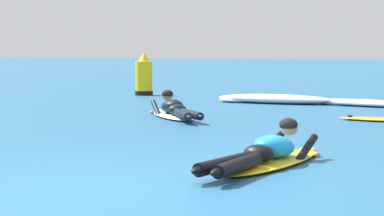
{
  "coord_description": "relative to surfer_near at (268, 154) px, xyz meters",
  "views": [
    {
      "loc": [
        2.44,
        -6.31,
        1.32
      ],
      "look_at": [
        -0.37,
        4.62,
        0.37
      ],
      "focal_mm": 68.11,
      "sensor_mm": 36.0,
      "label": 1
    }
  ],
  "objects": [
    {
      "name": "ground_plane",
      "position": [
        -1.27,
        8.38,
        -0.14
      ],
      "size": [
        120.0,
        120.0,
        0.0
      ],
      "primitive_type": "plane",
      "color": "#235B84"
    },
    {
      "name": "surfer_far",
      "position": [
        -2.49,
        5.01,
        0.0
      ],
      "size": [
        1.65,
        2.36,
        0.54
      ],
      "color": "white",
      "rests_on": "ground"
    },
    {
      "name": "surfer_near",
      "position": [
        0.0,
        0.0,
        0.0
      ],
      "size": [
        1.18,
        2.66,
        0.55
      ],
      "color": "yellow",
      "rests_on": "ground"
    },
    {
      "name": "whitewater_mid_left",
      "position": [
        -1.18,
        8.9,
        -0.04
      ],
      "size": [
        2.81,
        1.07,
        0.21
      ],
      "color": "white",
      "rests_on": "ground"
    },
    {
      "name": "channel_marker_buoy",
      "position": [
        -5.02,
        10.89,
        0.33
      ],
      "size": [
        0.49,
        0.49,
        1.16
      ],
      "color": "yellow",
      "rests_on": "ground"
    },
    {
      "name": "whitewater_mid_right",
      "position": [
        0.93,
        8.58,
        -0.07
      ],
      "size": [
        2.61,
        1.46,
        0.15
      ],
      "color": "white",
      "rests_on": "ground"
    }
  ]
}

